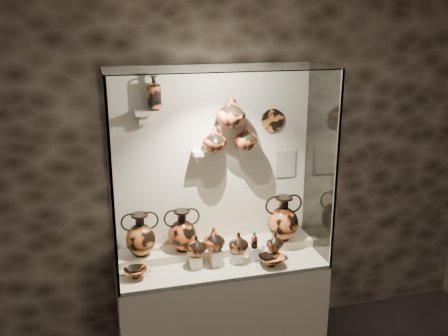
# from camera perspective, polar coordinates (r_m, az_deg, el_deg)

# --- Properties ---
(wall_back) EXTENTS (5.00, 0.02, 3.20)m
(wall_back) POSITION_cam_1_polar(r_m,az_deg,el_deg) (4.18, -1.50, 0.80)
(wall_back) COLOR black
(wall_back) RESTS_ON ground
(plinth) EXTENTS (1.70, 0.60, 0.80)m
(plinth) POSITION_cam_1_polar(r_m,az_deg,el_deg) (4.38, -0.36, -15.61)
(plinth) COLOR beige
(plinth) RESTS_ON floor
(front_tier) EXTENTS (1.68, 0.58, 0.03)m
(front_tier) POSITION_cam_1_polar(r_m,az_deg,el_deg) (4.18, -0.37, -10.80)
(front_tier) COLOR beige
(front_tier) RESTS_ON plinth
(rear_tier) EXTENTS (1.70, 0.25, 0.10)m
(rear_tier) POSITION_cam_1_polar(r_m,az_deg,el_deg) (4.31, -0.96, -9.35)
(rear_tier) COLOR beige
(rear_tier) RESTS_ON plinth
(back_panel) EXTENTS (1.70, 0.03, 1.60)m
(back_panel) POSITION_cam_1_polar(r_m,az_deg,el_deg) (4.17, -1.48, 0.78)
(back_panel) COLOR beige
(back_panel) RESTS_ON plinth
(glass_front) EXTENTS (1.70, 0.01, 1.60)m
(glass_front) POSITION_cam_1_polar(r_m,az_deg,el_deg) (3.61, 0.80, -1.80)
(glass_front) COLOR white
(glass_front) RESTS_ON plinth
(glass_left) EXTENTS (0.01, 0.60, 1.60)m
(glass_left) POSITION_cam_1_polar(r_m,az_deg,el_deg) (3.76, -12.95, -1.43)
(glass_left) COLOR white
(glass_left) RESTS_ON plinth
(glass_right) EXTENTS (0.01, 0.60, 1.60)m
(glass_right) POSITION_cam_1_polar(r_m,az_deg,el_deg) (4.16, 10.95, 0.44)
(glass_right) COLOR white
(glass_right) RESTS_ON plinth
(glass_top) EXTENTS (1.70, 0.60, 0.01)m
(glass_top) POSITION_cam_1_polar(r_m,az_deg,el_deg) (3.72, -0.41, 11.34)
(glass_top) COLOR white
(glass_top) RESTS_ON back_panel
(frame_post_left) EXTENTS (0.02, 0.02, 1.60)m
(frame_post_left) POSITION_cam_1_polar(r_m,az_deg,el_deg) (3.49, -12.64, -2.86)
(frame_post_left) COLOR gray
(frame_post_left) RESTS_ON plinth
(frame_post_right) EXTENTS (0.02, 0.02, 1.60)m
(frame_post_right) POSITION_cam_1_polar(r_m,az_deg,el_deg) (3.91, 12.70, -0.72)
(frame_post_right) COLOR gray
(frame_post_right) RESTS_ON plinth
(pedestal_a) EXTENTS (0.09, 0.09, 0.10)m
(pedestal_a) POSITION_cam_1_polar(r_m,az_deg,el_deg) (4.06, -3.25, -10.66)
(pedestal_a) COLOR silver
(pedestal_a) RESTS_ON front_tier
(pedestal_b) EXTENTS (0.09, 0.09, 0.13)m
(pedestal_b) POSITION_cam_1_polar(r_m,az_deg,el_deg) (4.09, -0.88, -10.20)
(pedestal_b) COLOR silver
(pedestal_b) RESTS_ON front_tier
(pedestal_c) EXTENTS (0.09, 0.09, 0.09)m
(pedestal_c) POSITION_cam_1_polar(r_m,az_deg,el_deg) (4.14, 1.44, -10.17)
(pedestal_c) COLOR silver
(pedestal_c) RESTS_ON front_tier
(pedestal_d) EXTENTS (0.09, 0.09, 0.12)m
(pedestal_d) POSITION_cam_1_polar(r_m,az_deg,el_deg) (4.17, 3.58, -9.71)
(pedestal_d) COLOR silver
(pedestal_d) RESTS_ON front_tier
(pedestal_e) EXTENTS (0.09, 0.09, 0.08)m
(pedestal_e) POSITION_cam_1_polar(r_m,az_deg,el_deg) (4.22, 5.41, -9.71)
(pedestal_e) COLOR silver
(pedestal_e) RESTS_ON front_tier
(bracket_ul) EXTENTS (0.14, 0.12, 0.04)m
(bracket_ul) POSITION_cam_1_polar(r_m,az_deg,el_deg) (3.91, -9.18, 6.26)
(bracket_ul) COLOR beige
(bracket_ul) RESTS_ON back_panel
(bracket_ca) EXTENTS (0.14, 0.12, 0.04)m
(bracket_ca) POSITION_cam_1_polar(r_m,az_deg,el_deg) (4.05, -2.62, 1.75)
(bracket_ca) COLOR beige
(bracket_ca) RESTS_ON back_panel
(bracket_cb) EXTENTS (0.10, 0.12, 0.04)m
(bracket_cb) POSITION_cam_1_polar(r_m,az_deg,el_deg) (4.05, 0.12, 4.68)
(bracket_cb) COLOR beige
(bracket_cb) RESTS_ON back_panel
(bracket_cc) EXTENTS (0.14, 0.12, 0.04)m
(bracket_cc) POSITION_cam_1_polar(r_m,az_deg,el_deg) (4.15, 2.52, 2.11)
(bracket_cc) COLOR beige
(bracket_cc) RESTS_ON back_panel
(amphora_left) EXTENTS (0.37, 0.37, 0.36)m
(amphora_left) POSITION_cam_1_polar(r_m,az_deg,el_deg) (4.10, -9.53, -7.50)
(amphora_left) COLOR #CA6026
(amphora_left) RESTS_ON rear_tier
(amphora_mid) EXTENTS (0.37, 0.37, 0.36)m
(amphora_mid) POSITION_cam_1_polar(r_m,az_deg,el_deg) (4.14, -4.81, -7.10)
(amphora_mid) COLOR #C14C22
(amphora_mid) RESTS_ON rear_tier
(amphora_right) EXTENTS (0.42, 0.42, 0.40)m
(amphora_right) POSITION_cam_1_polar(r_m,az_deg,el_deg) (4.34, 6.78, -5.70)
(amphora_right) COLOR #CA6026
(amphora_right) RESTS_ON rear_tier
(jug_a) EXTENTS (0.18, 0.18, 0.16)m
(jug_a) POSITION_cam_1_polar(r_m,az_deg,el_deg) (4.02, -3.20, -8.87)
(jug_a) COLOR #CA6026
(jug_a) RESTS_ON pedestal_a
(jug_b) EXTENTS (0.18, 0.18, 0.19)m
(jug_b) POSITION_cam_1_polar(r_m,az_deg,el_deg) (4.03, -1.19, -8.11)
(jug_b) COLOR #C14C22
(jug_b) RESTS_ON pedestal_b
(jug_c) EXTENTS (0.17, 0.17, 0.17)m
(jug_c) POSITION_cam_1_polar(r_m,az_deg,el_deg) (4.08, 1.66, -8.50)
(jug_c) COLOR #CA6026
(jug_c) RESTS_ON pedestal_c
(jug_e) EXTENTS (0.18, 0.18, 0.15)m
(jug_e) POSITION_cam_1_polar(r_m,az_deg,el_deg) (4.17, 5.82, -8.36)
(jug_e) COLOR #CA6026
(jug_e) RESTS_ON pedestal_e
(lekythos_small) EXTENTS (0.08, 0.08, 0.15)m
(lekythos_small) POSITION_cam_1_polar(r_m,az_deg,el_deg) (4.10, 3.47, -8.15)
(lekythos_small) COLOR #C14C22
(lekythos_small) RESTS_ON pedestal_d
(kylix_left) EXTENTS (0.27, 0.24, 0.09)m
(kylix_left) POSITION_cam_1_polar(r_m,az_deg,el_deg) (3.97, -10.10, -11.66)
(kylix_left) COLOR #C14C22
(kylix_left) RESTS_ON front_tier
(kylix_right) EXTENTS (0.29, 0.25, 0.10)m
(kylix_right) POSITION_cam_1_polar(r_m,az_deg,el_deg) (4.10, 5.40, -10.41)
(kylix_right) COLOR #CA6026
(kylix_right) RESTS_ON front_tier
(lekythos_tall) EXTENTS (0.16, 0.16, 0.30)m
(lekythos_tall) POSITION_cam_1_polar(r_m,az_deg,el_deg) (3.88, -7.99, 8.75)
(lekythos_tall) COLOR #CA6026
(lekythos_tall) RESTS_ON bracket_ul
(ovoid_vase_a) EXTENTS (0.23, 0.23, 0.20)m
(ovoid_vase_a) POSITION_cam_1_polar(r_m,az_deg,el_deg) (4.00, -1.10, 3.32)
(ovoid_vase_a) COLOR #C14C22
(ovoid_vase_a) RESTS_ON bracket_ca
(ovoid_vase_b) EXTENTS (0.29, 0.29, 0.25)m
(ovoid_vase_b) POSITION_cam_1_polar(r_m,az_deg,el_deg) (3.97, 0.79, 6.49)
(ovoid_vase_b) COLOR #C14C22
(ovoid_vase_b) RESTS_ON bracket_cb
(ovoid_vase_c) EXTENTS (0.22, 0.22, 0.20)m
(ovoid_vase_c) POSITION_cam_1_polar(r_m,az_deg,el_deg) (4.07, 2.47, 3.53)
(ovoid_vase_c) COLOR #C14C22
(ovoid_vase_c) RESTS_ON bracket_cc
(wall_plate) EXTENTS (0.20, 0.02, 0.20)m
(wall_plate) POSITION_cam_1_polar(r_m,az_deg,el_deg) (4.22, 5.55, 5.46)
(wall_plate) COLOR #BA6124
(wall_plate) RESTS_ON back_panel
(info_placard) EXTENTS (0.18, 0.01, 0.24)m
(info_placard) POSITION_cam_1_polar(r_m,az_deg,el_deg) (4.37, 7.06, 0.47)
(info_placard) COLOR beige
(info_placard) RESTS_ON back_panel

